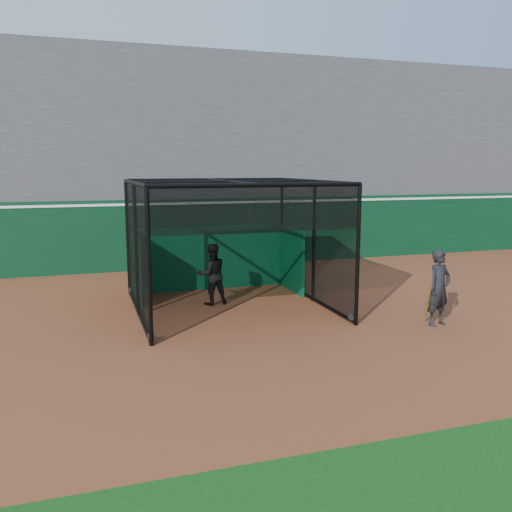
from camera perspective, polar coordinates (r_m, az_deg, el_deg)
name	(u,v)px	position (r m, az deg, el deg)	size (l,w,h in m)	color
ground	(261,334)	(12.08, 0.51, -8.18)	(120.00, 120.00, 0.00)	brown
outfield_wall	(187,232)	(19.90, -7.31, 2.51)	(50.00, 0.50, 2.50)	#093319
grandstand	(168,147)	(23.49, -9.25, 11.30)	(50.00, 7.85, 8.95)	#4C4C4F
batting_cage	(230,246)	(13.94, -2.79, 1.06)	(4.81, 4.99, 3.26)	black
batter	(212,274)	(14.46, -4.66, -1.91)	(0.80, 0.62, 1.64)	black
on_deck_player	(439,288)	(13.22, 18.71, -3.20)	(0.73, 0.57, 1.77)	black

